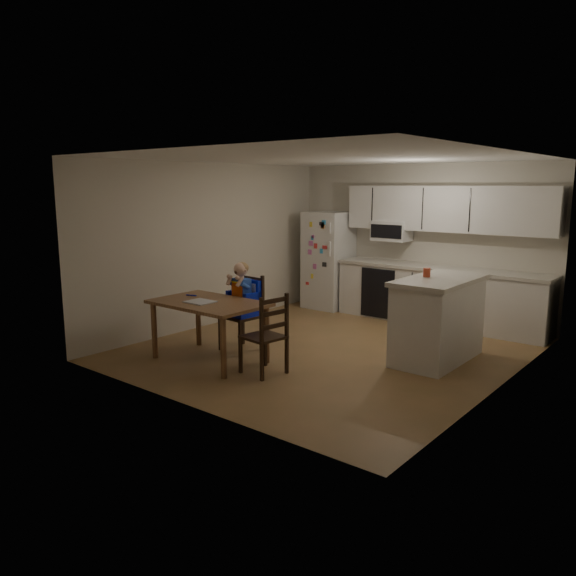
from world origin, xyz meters
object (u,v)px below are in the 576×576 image
(chair_booster, at_px, (244,297))
(chair_side, at_px, (269,330))
(refrigerator, at_px, (328,260))
(kitchen_island, at_px, (438,319))
(red_cup, at_px, (427,272))
(dining_table, at_px, (209,310))

(chair_booster, relative_size, chair_side, 1.24)
(refrigerator, height_order, chair_side, refrigerator)
(kitchen_island, height_order, red_cup, red_cup)
(kitchen_island, height_order, chair_side, kitchen_island)
(refrigerator, height_order, chair_booster, refrigerator)
(refrigerator, bearing_deg, kitchen_island, -30.78)
(refrigerator, relative_size, chair_booster, 1.45)
(kitchen_island, xyz_separation_m, chair_side, (-1.25, -1.76, 0.01))
(kitchen_island, bearing_deg, chair_side, -125.46)
(kitchen_island, bearing_deg, refrigerator, 149.22)
(red_cup, bearing_deg, kitchen_island, 3.88)
(dining_table, height_order, chair_side, chair_side)
(dining_table, relative_size, chair_booster, 1.19)
(dining_table, relative_size, chair_side, 1.47)
(refrigerator, xyz_separation_m, kitchen_island, (2.85, -1.70, -0.33))
(dining_table, xyz_separation_m, chair_side, (0.94, 0.04, -0.11))
(red_cup, xyz_separation_m, chair_side, (-1.08, -1.74, -0.56))
(refrigerator, xyz_separation_m, chair_booster, (0.66, -2.87, -0.14))
(kitchen_island, relative_size, chair_side, 1.48)
(refrigerator, bearing_deg, chair_booster, -77.09)
(refrigerator, xyz_separation_m, red_cup, (2.68, -1.71, 0.24))
(red_cup, height_order, dining_table, red_cup)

